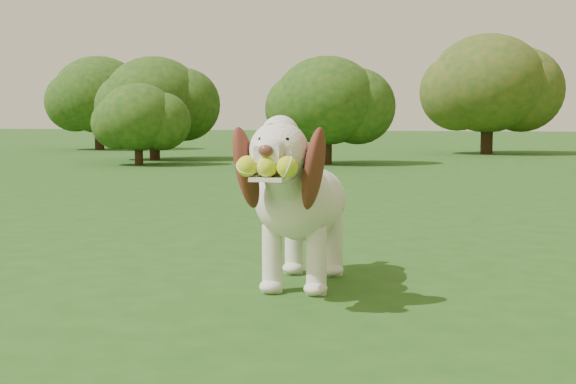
# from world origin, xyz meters

# --- Properties ---
(ground) EXTENTS (80.00, 80.00, 0.00)m
(ground) POSITION_xyz_m (0.00, 0.00, 0.00)
(ground) COLOR #1F4B15
(ground) RESTS_ON ground
(dog) EXTENTS (0.44, 1.19, 0.78)m
(dog) POSITION_xyz_m (-0.36, -0.24, 0.41)
(dog) COLOR white
(dog) RESTS_ON ground
(shrub_a) EXTENTS (1.25, 1.25, 1.30)m
(shrub_a) POSITION_xyz_m (-5.37, 7.80, 0.76)
(shrub_a) COLOR #382314
(shrub_a) RESTS_ON ground
(shrub_g) EXTENTS (2.10, 2.10, 2.17)m
(shrub_g) POSITION_xyz_m (-9.10, 12.97, 1.28)
(shrub_g) COLOR #382314
(shrub_g) RESTS_ON ground
(shrub_b) EXTENTS (1.68, 1.68, 1.75)m
(shrub_b) POSITION_xyz_m (-2.58, 8.94, 1.03)
(shrub_b) COLOR #382314
(shrub_b) RESTS_ON ground
(shrub_i) EXTENTS (2.38, 2.38, 2.47)m
(shrub_i) POSITION_xyz_m (-0.31, 13.42, 1.45)
(shrub_i) COLOR #382314
(shrub_i) RESTS_ON ground
(shrub_e) EXTENTS (1.77, 1.77, 1.83)m
(shrub_e) POSITION_xyz_m (-5.85, 9.31, 1.08)
(shrub_e) COLOR #382314
(shrub_e) RESTS_ON ground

